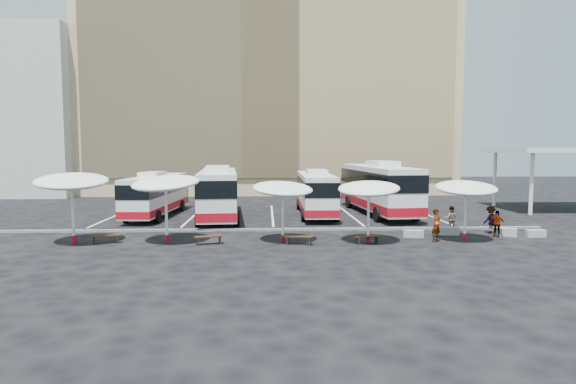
{
  "coord_description": "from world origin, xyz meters",
  "views": [
    {
      "loc": [
        -0.44,
        -29.11,
        5.01
      ],
      "look_at": [
        1.0,
        3.0,
        2.2
      ],
      "focal_mm": 30.0,
      "sensor_mm": 36.0,
      "label": 1
    }
  ],
  "objects_px": {
    "bus_3": "(378,187)",
    "passenger_3": "(490,220)",
    "sunshade_1": "(166,183)",
    "passenger_1": "(451,219)",
    "conc_bench_1": "(448,231)",
    "sunshade_0": "(72,182)",
    "wood_bench_0": "(106,237)",
    "sunshade_4": "(466,188)",
    "bus_2": "(316,191)",
    "wood_bench_2": "(299,238)",
    "bus_0": "(157,193)",
    "conc_bench_3": "(536,234)",
    "wood_bench_3": "(367,238)",
    "conc_bench_2": "(505,232)",
    "passenger_2": "(497,224)",
    "sunshade_2": "(283,189)",
    "bus_1": "(218,191)",
    "conc_bench_0": "(413,234)",
    "passenger_0": "(437,225)",
    "wood_bench_1": "(209,238)",
    "sunshade_3": "(369,189)"
  },
  "relations": [
    {
      "from": "passenger_1",
      "to": "bus_2",
      "type": "bearing_deg",
      "value": -33.69
    },
    {
      "from": "sunshade_3",
      "to": "passenger_2",
      "type": "bearing_deg",
      "value": 10.52
    },
    {
      "from": "sunshade_4",
      "to": "wood_bench_3",
      "type": "relative_size",
      "value": 2.55
    },
    {
      "from": "bus_2",
      "to": "sunshade_1",
      "type": "height_order",
      "value": "sunshade_1"
    },
    {
      "from": "bus_0",
      "to": "conc_bench_3",
      "type": "bearing_deg",
      "value": -18.62
    },
    {
      "from": "sunshade_3",
      "to": "conc_bench_1",
      "type": "xyz_separation_m",
      "value": [
        5.22,
        2.21,
        -2.7
      ]
    },
    {
      "from": "sunshade_4",
      "to": "conc_bench_2",
      "type": "distance_m",
      "value": 4.18
    },
    {
      "from": "bus_3",
      "to": "passenger_3",
      "type": "bearing_deg",
      "value": -67.78
    },
    {
      "from": "sunshade_1",
      "to": "conc_bench_2",
      "type": "distance_m",
      "value": 19.54
    },
    {
      "from": "sunshade_2",
      "to": "conc_bench_2",
      "type": "xyz_separation_m",
      "value": [
        12.99,
        1.2,
        -2.67
      ]
    },
    {
      "from": "wood_bench_2",
      "to": "wood_bench_3",
      "type": "height_order",
      "value": "wood_bench_2"
    },
    {
      "from": "wood_bench_2",
      "to": "passenger_2",
      "type": "distance_m",
      "value": 11.72
    },
    {
      "from": "conc_bench_1",
      "to": "conc_bench_3",
      "type": "relative_size",
      "value": 1.14
    },
    {
      "from": "bus_3",
      "to": "wood_bench_0",
      "type": "bearing_deg",
      "value": -150.96
    },
    {
      "from": "conc_bench_0",
      "to": "conc_bench_1",
      "type": "distance_m",
      "value": 2.4
    },
    {
      "from": "bus_3",
      "to": "wood_bench_2",
      "type": "distance_m",
      "value": 14.26
    },
    {
      "from": "sunshade_2",
      "to": "sunshade_3",
      "type": "bearing_deg",
      "value": -5.66
    },
    {
      "from": "bus_1",
      "to": "wood_bench_3",
      "type": "bearing_deg",
      "value": -53.37
    },
    {
      "from": "sunshade_1",
      "to": "passenger_1",
      "type": "distance_m",
      "value": 17.22
    },
    {
      "from": "bus_2",
      "to": "conc_bench_0",
      "type": "relative_size",
      "value": 9.95
    },
    {
      "from": "sunshade_0",
      "to": "sunshade_1",
      "type": "xyz_separation_m",
      "value": [
        4.92,
        0.07,
        -0.12
      ]
    },
    {
      "from": "sunshade_4",
      "to": "conc_bench_1",
      "type": "height_order",
      "value": "sunshade_4"
    },
    {
      "from": "bus_2",
      "to": "wood_bench_2",
      "type": "xyz_separation_m",
      "value": [
        -2.09,
        -11.8,
        -1.45
      ]
    },
    {
      "from": "sunshade_2",
      "to": "passenger_0",
      "type": "height_order",
      "value": "sunshade_2"
    },
    {
      "from": "sunshade_2",
      "to": "passenger_0",
      "type": "distance_m",
      "value": 8.65
    },
    {
      "from": "conc_bench_0",
      "to": "sunshade_2",
      "type": "bearing_deg",
      "value": -172.3
    },
    {
      "from": "sunshade_0",
      "to": "sunshade_4",
      "type": "distance_m",
      "value": 21.28
    },
    {
      "from": "sunshade_4",
      "to": "wood_bench_0",
      "type": "xyz_separation_m",
      "value": [
        -19.59,
        0.12,
        -2.57
      ]
    },
    {
      "from": "conc_bench_1",
      "to": "passenger_0",
      "type": "distance_m",
      "value": 2.59
    },
    {
      "from": "sunshade_1",
      "to": "wood_bench_0",
      "type": "xyz_separation_m",
      "value": [
        -3.24,
        -0.11,
        -2.86
      ]
    },
    {
      "from": "wood_bench_1",
      "to": "passenger_3",
      "type": "relative_size",
      "value": 0.92
    },
    {
      "from": "conc_bench_3",
      "to": "passenger_0",
      "type": "distance_m",
      "value": 6.37
    },
    {
      "from": "wood_bench_2",
      "to": "conc_bench_2",
      "type": "height_order",
      "value": "conc_bench_2"
    },
    {
      "from": "passenger_3",
      "to": "passenger_0",
      "type": "bearing_deg",
      "value": 10.84
    },
    {
      "from": "conc_bench_1",
      "to": "sunshade_0",
      "type": "bearing_deg",
      "value": -175.36
    },
    {
      "from": "sunshade_2",
      "to": "sunshade_0",
      "type": "bearing_deg",
      "value": 179.76
    },
    {
      "from": "bus_0",
      "to": "passenger_2",
      "type": "relative_size",
      "value": 7.04
    },
    {
      "from": "bus_1",
      "to": "conc_bench_3",
      "type": "relative_size",
      "value": 11.17
    },
    {
      "from": "bus_1",
      "to": "conc_bench_0",
      "type": "xyz_separation_m",
      "value": [
        11.97,
        -8.57,
        -1.78
      ]
    },
    {
      "from": "wood_bench_2",
      "to": "conc_bench_3",
      "type": "xyz_separation_m",
      "value": [
        13.81,
        1.57,
        -0.15
      ]
    },
    {
      "from": "sunshade_4",
      "to": "bus_2",
      "type": "bearing_deg",
      "value": 122.62
    },
    {
      "from": "passenger_2",
      "to": "passenger_3",
      "type": "xyz_separation_m",
      "value": [
        0.17,
        1.17,
        0.06
      ]
    },
    {
      "from": "conc_bench_2",
      "to": "bus_3",
      "type": "bearing_deg",
      "value": 116.34
    },
    {
      "from": "sunshade_0",
      "to": "sunshade_2",
      "type": "relative_size",
      "value": 1.09
    },
    {
      "from": "wood_bench_0",
      "to": "passenger_0",
      "type": "xyz_separation_m",
      "value": [
        17.93,
        -0.33,
        0.55
      ]
    },
    {
      "from": "bus_1",
      "to": "sunshade_3",
      "type": "distance_m",
      "value": 13.54
    },
    {
      "from": "sunshade_0",
      "to": "wood_bench_1",
      "type": "xyz_separation_m",
      "value": [
        7.26,
        -0.54,
        -3.0
      ]
    },
    {
      "from": "sunshade_1",
      "to": "conc_bench_0",
      "type": "height_order",
      "value": "sunshade_1"
    },
    {
      "from": "wood_bench_1",
      "to": "passenger_2",
      "type": "distance_m",
      "value": 16.44
    },
    {
      "from": "bus_2",
      "to": "bus_1",
      "type": "bearing_deg",
      "value": -167.73
    }
  ]
}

